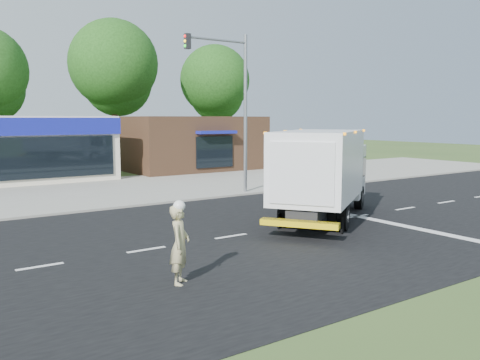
% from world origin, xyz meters
% --- Properties ---
extents(ground, '(120.00, 120.00, 0.00)m').
position_xyz_m(ground, '(0.00, 0.00, 0.00)').
color(ground, '#385123').
rests_on(ground, ground).
extents(road_asphalt, '(60.00, 14.00, 0.02)m').
position_xyz_m(road_asphalt, '(0.00, 0.00, 0.00)').
color(road_asphalt, black).
rests_on(road_asphalt, ground).
extents(sidewalk, '(60.00, 2.40, 0.12)m').
position_xyz_m(sidewalk, '(0.00, 8.20, 0.06)').
color(sidewalk, gray).
rests_on(sidewalk, ground).
extents(parking_apron, '(60.00, 9.00, 0.02)m').
position_xyz_m(parking_apron, '(0.00, 14.00, 0.01)').
color(parking_apron, gray).
rests_on(parking_apron, ground).
extents(lane_markings, '(55.20, 7.00, 0.01)m').
position_xyz_m(lane_markings, '(1.35, -1.35, 0.02)').
color(lane_markings, silver).
rests_on(lane_markings, road_asphalt).
extents(ems_box_truck, '(7.71, 6.33, 3.42)m').
position_xyz_m(ems_box_truck, '(1.40, 0.29, 1.97)').
color(ems_box_truck, black).
rests_on(ems_box_truck, ground).
extents(emergency_worker, '(0.79, 0.81, 1.98)m').
position_xyz_m(emergency_worker, '(-6.63, -3.28, 0.97)').
color(emergency_worker, tan).
rests_on(emergency_worker, ground).
extents(brown_storefront, '(10.00, 6.70, 4.00)m').
position_xyz_m(brown_storefront, '(7.00, 19.98, 2.00)').
color(brown_storefront, '#382316').
rests_on(brown_storefront, ground).
extents(traffic_signal_pole, '(3.51, 0.25, 8.00)m').
position_xyz_m(traffic_signal_pole, '(2.35, 7.60, 4.92)').
color(traffic_signal_pole, gray).
rests_on(traffic_signal_pole, ground).
extents(background_trees, '(36.77, 7.39, 12.10)m').
position_xyz_m(background_trees, '(-0.85, 28.16, 7.38)').
color(background_trees, '#332114').
rests_on(background_trees, ground).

